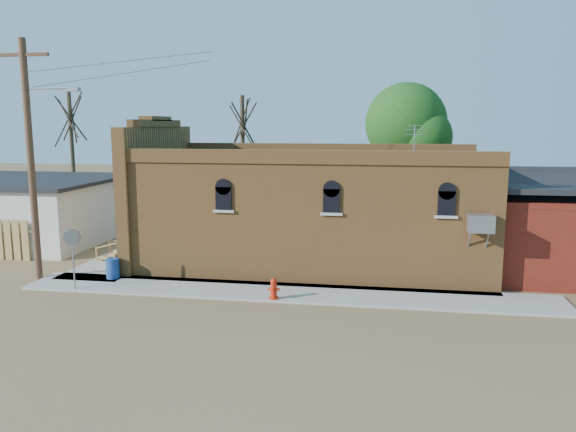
% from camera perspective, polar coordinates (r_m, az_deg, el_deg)
% --- Properties ---
extents(ground, '(120.00, 120.00, 0.00)m').
position_cam_1_polar(ground, '(19.47, -5.13, -8.40)').
color(ground, brown).
rests_on(ground, ground).
extents(sidewalk_south, '(19.00, 2.20, 0.08)m').
position_cam_1_polar(sidewalk_south, '(19.99, -0.27, -7.77)').
color(sidewalk_south, '#9E9991').
rests_on(sidewalk_south, ground).
extents(sidewalk_west, '(2.60, 10.00, 0.08)m').
position_cam_1_polar(sidewalk_west, '(27.00, -14.96, -3.57)').
color(sidewalk_west, '#9E9991').
rests_on(sidewalk_west, ground).
extents(brick_bar, '(16.40, 7.97, 6.30)m').
position_cam_1_polar(brick_bar, '(23.90, 1.91, 0.72)').
color(brick_bar, '#A46832').
rests_on(brick_bar, ground).
extents(red_shed, '(5.40, 6.40, 4.30)m').
position_cam_1_polar(red_shed, '(24.67, 25.25, -0.07)').
color(red_shed, '#581A0F').
rests_on(red_shed, ground).
extents(utility_pole, '(3.12, 0.26, 9.00)m').
position_cam_1_polar(utility_pole, '(23.09, -24.59, 5.65)').
color(utility_pole, '#4B2D1E').
rests_on(utility_pole, ground).
extents(tree_bare_near, '(2.80, 2.80, 7.65)m').
position_cam_1_polar(tree_bare_near, '(31.89, -4.66, 9.38)').
color(tree_bare_near, '#443627').
rests_on(tree_bare_near, ground).
extents(tree_bare_far, '(2.80, 2.80, 8.16)m').
position_cam_1_polar(tree_bare_far, '(37.02, -21.26, 9.39)').
color(tree_bare_far, '#443627').
rests_on(tree_bare_far, ground).
extents(tree_leafy, '(4.40, 4.40, 8.15)m').
position_cam_1_polar(tree_leafy, '(31.46, 11.90, 9.16)').
color(tree_leafy, '#443627').
rests_on(tree_leafy, ground).
extents(fire_hydrant, '(0.41, 0.40, 0.72)m').
position_cam_1_polar(fire_hydrant, '(19.07, -1.47, -7.39)').
color(fire_hydrant, red).
rests_on(fire_hydrant, sidewalk_south).
extents(stop_sign, '(0.54, 0.33, 2.17)m').
position_cam_1_polar(stop_sign, '(21.31, -21.07, -2.59)').
color(stop_sign, gray).
rests_on(stop_sign, sidewalk_south).
extents(trash_barrel, '(0.52, 0.52, 0.77)m').
position_cam_1_polar(trash_barrel, '(22.54, -17.38, -5.11)').
color(trash_barrel, navy).
rests_on(trash_barrel, sidewalk_west).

